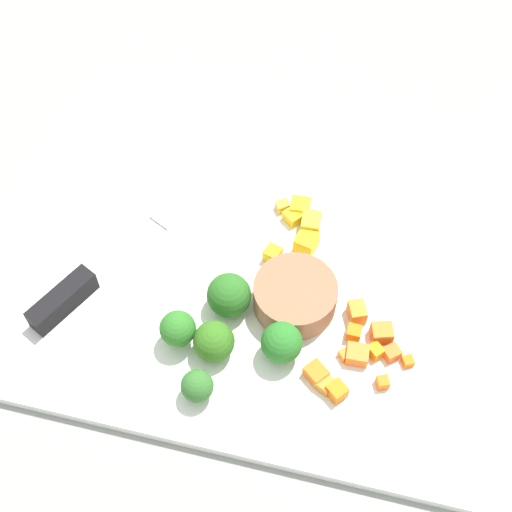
# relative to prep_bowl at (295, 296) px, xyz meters

# --- Properties ---
(ground_plane) EXTENTS (4.00, 4.00, 0.00)m
(ground_plane) POSITION_rel_prep_bowl_xyz_m (0.05, -0.04, -0.03)
(ground_plane) COLOR gray
(cutting_board) EXTENTS (0.49, 0.39, 0.01)m
(cutting_board) POSITION_rel_prep_bowl_xyz_m (0.05, -0.04, -0.02)
(cutting_board) COLOR white
(cutting_board) RESTS_ON ground_plane
(prep_bowl) EXTENTS (0.08, 0.08, 0.03)m
(prep_bowl) POSITION_rel_prep_bowl_xyz_m (0.00, 0.00, 0.00)
(prep_bowl) COLOR #996544
(prep_bowl) RESTS_ON cutting_board
(chef_knife) EXTENTS (0.17, 0.32, 0.02)m
(chef_knife) POSITION_rel_prep_bowl_xyz_m (0.18, -0.00, -0.01)
(chef_knife) COLOR silver
(chef_knife) RESTS_ON cutting_board
(carrot_dice_0) EXTENTS (0.01, 0.01, 0.01)m
(carrot_dice_0) POSITION_rel_prep_bowl_xyz_m (-0.09, 0.06, -0.01)
(carrot_dice_0) COLOR orange
(carrot_dice_0) RESTS_ON cutting_board
(carrot_dice_1) EXTENTS (0.02, 0.02, 0.01)m
(carrot_dice_1) POSITION_rel_prep_bowl_xyz_m (-0.05, 0.08, -0.01)
(carrot_dice_1) COLOR orange
(carrot_dice_1) RESTS_ON cutting_board
(carrot_dice_2) EXTENTS (0.01, 0.01, 0.01)m
(carrot_dice_2) POSITION_rel_prep_bowl_xyz_m (-0.06, 0.04, -0.01)
(carrot_dice_2) COLOR orange
(carrot_dice_2) RESTS_ON cutting_board
(carrot_dice_3) EXTENTS (0.02, 0.02, 0.01)m
(carrot_dice_3) POSITION_rel_prep_bowl_xyz_m (-0.08, 0.03, -0.01)
(carrot_dice_3) COLOR orange
(carrot_dice_3) RESTS_ON cutting_board
(carrot_dice_4) EXTENTS (0.02, 0.02, 0.01)m
(carrot_dice_4) POSITION_rel_prep_bowl_xyz_m (-0.07, 0.04, -0.01)
(carrot_dice_4) COLOR orange
(carrot_dice_4) RESTS_ON cutting_board
(carrot_dice_5) EXTENTS (0.01, 0.01, 0.01)m
(carrot_dice_5) POSITION_rel_prep_bowl_xyz_m (-0.11, 0.04, -0.01)
(carrot_dice_5) COLOR orange
(carrot_dice_5) RESTS_ON cutting_board
(carrot_dice_6) EXTENTS (0.02, 0.02, 0.01)m
(carrot_dice_6) POSITION_rel_prep_bowl_xyz_m (-0.04, 0.08, -0.01)
(carrot_dice_6) COLOR orange
(carrot_dice_6) RESTS_ON cutting_board
(carrot_dice_7) EXTENTS (0.02, 0.02, 0.01)m
(carrot_dice_7) POSITION_rel_prep_bowl_xyz_m (-0.10, 0.03, -0.01)
(carrot_dice_7) COLOR orange
(carrot_dice_7) RESTS_ON cutting_board
(carrot_dice_8) EXTENTS (0.02, 0.02, 0.02)m
(carrot_dice_8) POSITION_rel_prep_bowl_xyz_m (-0.06, -0.00, -0.01)
(carrot_dice_8) COLOR orange
(carrot_dice_8) RESTS_ON cutting_board
(carrot_dice_9) EXTENTS (0.03, 0.02, 0.01)m
(carrot_dice_9) POSITION_rel_prep_bowl_xyz_m (-0.03, 0.07, -0.01)
(carrot_dice_9) COLOR orange
(carrot_dice_9) RESTS_ON cutting_board
(carrot_dice_10) EXTENTS (0.01, 0.01, 0.01)m
(carrot_dice_10) POSITION_rel_prep_bowl_xyz_m (-0.06, 0.02, -0.01)
(carrot_dice_10) COLOR orange
(carrot_dice_10) RESTS_ON cutting_board
(carrot_dice_11) EXTENTS (0.02, 0.02, 0.02)m
(carrot_dice_11) POSITION_rel_prep_bowl_xyz_m (-0.09, 0.02, -0.01)
(carrot_dice_11) COLOR orange
(carrot_dice_11) RESTS_ON cutting_board
(pepper_dice_0) EXTENTS (0.02, 0.02, 0.01)m
(pepper_dice_0) POSITION_rel_prep_bowl_xyz_m (0.04, -0.11, -0.01)
(pepper_dice_0) COLOR yellow
(pepper_dice_0) RESTS_ON cutting_board
(pepper_dice_1) EXTENTS (0.02, 0.02, 0.01)m
(pepper_dice_1) POSITION_rel_prep_bowl_xyz_m (0.03, -0.05, -0.01)
(pepper_dice_1) COLOR yellow
(pepper_dice_1) RESTS_ON cutting_board
(pepper_dice_2) EXTENTS (0.02, 0.02, 0.01)m
(pepper_dice_2) POSITION_rel_prep_bowl_xyz_m (0.02, -0.11, -0.01)
(pepper_dice_2) COLOR yellow
(pepper_dice_2) RESTS_ON cutting_board
(pepper_dice_3) EXTENTS (0.02, 0.02, 0.02)m
(pepper_dice_3) POSITION_rel_prep_bowl_xyz_m (0.00, -0.09, -0.00)
(pepper_dice_3) COLOR yellow
(pepper_dice_3) RESTS_ON cutting_board
(pepper_dice_4) EXTENTS (0.02, 0.03, 0.02)m
(pepper_dice_4) POSITION_rel_prep_bowl_xyz_m (0.00, -0.07, -0.01)
(pepper_dice_4) COLOR yellow
(pepper_dice_4) RESTS_ON cutting_board
(pepper_dice_5) EXTENTS (0.02, 0.02, 0.01)m
(pepper_dice_5) POSITION_rel_prep_bowl_xyz_m (0.02, -0.10, -0.01)
(pepper_dice_5) COLOR yellow
(pepper_dice_5) RESTS_ON cutting_board
(broccoli_floret_0) EXTENTS (0.03, 0.03, 0.04)m
(broccoli_floret_0) POSITION_rel_prep_bowl_xyz_m (0.10, 0.06, 0.01)
(broccoli_floret_0) COLOR #88B555
(broccoli_floret_0) RESTS_ON cutting_board
(broccoli_floret_1) EXTENTS (0.03, 0.03, 0.03)m
(broccoli_floret_1) POSITION_rel_prep_bowl_xyz_m (0.06, 0.11, 0.00)
(broccoli_floret_1) COLOR #97AC6A
(broccoli_floret_1) RESTS_ON cutting_board
(broccoli_floret_2) EXTENTS (0.04, 0.04, 0.04)m
(broccoli_floret_2) POSITION_rel_prep_bowl_xyz_m (0.00, 0.05, 0.01)
(broccoli_floret_2) COLOR #89B155
(broccoli_floret_2) RESTS_ON cutting_board
(broccoli_floret_3) EXTENTS (0.04, 0.04, 0.04)m
(broccoli_floret_3) POSITION_rel_prep_bowl_xyz_m (0.06, 0.07, 0.00)
(broccoli_floret_3) COLOR #89C367
(broccoli_floret_3) RESTS_ON cutting_board
(broccoli_floret_4) EXTENTS (0.04, 0.04, 0.04)m
(broccoli_floret_4) POSITION_rel_prep_bowl_xyz_m (0.06, 0.02, 0.01)
(broccoli_floret_4) COLOR #97B462
(broccoli_floret_4) RESTS_ON cutting_board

